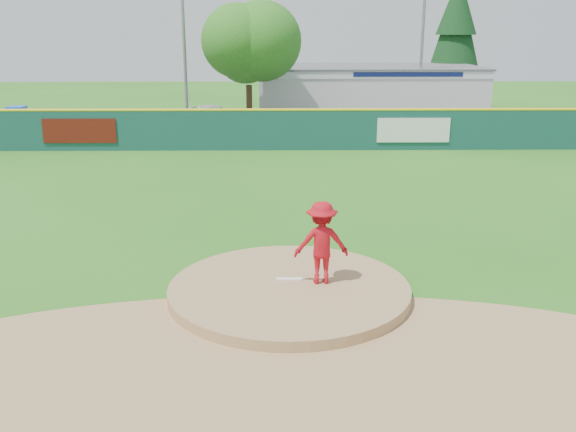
{
  "coord_description": "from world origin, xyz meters",
  "views": [
    {
      "loc": [
        -0.21,
        -13.55,
        5.89
      ],
      "look_at": [
        0.0,
        2.0,
        1.3
      ],
      "focal_mm": 40.0,
      "sensor_mm": 36.0,
      "label": 1
    }
  ],
  "objects_px": {
    "playground_slide": "(17,119)",
    "light_pole_right": "(423,33)",
    "van": "(216,117)",
    "light_pole_left": "(183,24)",
    "pool_building_grp": "(368,90)",
    "pitcher": "(321,243)",
    "conifer_tree": "(456,32)",
    "deciduous_tree": "(248,51)"
  },
  "relations": [
    {
      "from": "pool_building_grp",
      "to": "light_pole_right",
      "type": "height_order",
      "value": "light_pole_right"
    },
    {
      "from": "playground_slide",
      "to": "van",
      "type": "bearing_deg",
      "value": 5.95
    },
    {
      "from": "van",
      "to": "deciduous_tree",
      "type": "height_order",
      "value": "deciduous_tree"
    },
    {
      "from": "pitcher",
      "to": "deciduous_tree",
      "type": "height_order",
      "value": "deciduous_tree"
    },
    {
      "from": "pitcher",
      "to": "light_pole_right",
      "type": "xyz_separation_m",
      "value": [
        8.27,
        28.82,
        4.34
      ]
    },
    {
      "from": "playground_slide",
      "to": "conifer_tree",
      "type": "relative_size",
      "value": 0.28
    },
    {
      "from": "pitcher",
      "to": "light_pole_right",
      "type": "distance_m",
      "value": 30.3
    },
    {
      "from": "playground_slide",
      "to": "conifer_tree",
      "type": "xyz_separation_m",
      "value": [
        28.49,
        11.96,
        4.79
      ]
    },
    {
      "from": "conifer_tree",
      "to": "playground_slide",
      "type": "bearing_deg",
      "value": -157.23
    },
    {
      "from": "deciduous_tree",
      "to": "conifer_tree",
      "type": "relative_size",
      "value": 0.77
    },
    {
      "from": "pitcher",
      "to": "van",
      "type": "bearing_deg",
      "value": -82.38
    },
    {
      "from": "light_pole_right",
      "to": "conifer_tree",
      "type": "bearing_deg",
      "value": 60.26
    },
    {
      "from": "pool_building_grp",
      "to": "conifer_tree",
      "type": "bearing_deg",
      "value": 29.78
    },
    {
      "from": "deciduous_tree",
      "to": "pool_building_grp",
      "type": "bearing_deg",
      "value": 41.16
    },
    {
      "from": "pool_building_grp",
      "to": "light_pole_right",
      "type": "distance_m",
      "value": 5.75
    },
    {
      "from": "playground_slide",
      "to": "deciduous_tree",
      "type": "distance_m",
      "value": 14.05
    },
    {
      "from": "pool_building_grp",
      "to": "deciduous_tree",
      "type": "bearing_deg",
      "value": -138.84
    },
    {
      "from": "pitcher",
      "to": "conifer_tree",
      "type": "relative_size",
      "value": 0.2
    },
    {
      "from": "van",
      "to": "pool_building_grp",
      "type": "relative_size",
      "value": 0.33
    },
    {
      "from": "light_pole_left",
      "to": "pool_building_grp",
      "type": "bearing_deg",
      "value": 22.6
    },
    {
      "from": "van",
      "to": "light_pole_right",
      "type": "xyz_separation_m",
      "value": [
        13.02,
        3.76,
        4.83
      ]
    },
    {
      "from": "van",
      "to": "light_pole_left",
      "type": "relative_size",
      "value": 0.45
    },
    {
      "from": "pool_building_grp",
      "to": "deciduous_tree",
      "type": "xyz_separation_m",
      "value": [
        -8.0,
        -6.99,
        2.89
      ]
    },
    {
      "from": "pool_building_grp",
      "to": "deciduous_tree",
      "type": "relative_size",
      "value": 2.07
    },
    {
      "from": "playground_slide",
      "to": "deciduous_tree",
      "type": "relative_size",
      "value": 0.36
    },
    {
      "from": "playground_slide",
      "to": "conifer_tree",
      "type": "height_order",
      "value": "conifer_tree"
    },
    {
      "from": "light_pole_left",
      "to": "pitcher",
      "type": "bearing_deg",
      "value": -75.91
    },
    {
      "from": "deciduous_tree",
      "to": "light_pole_left",
      "type": "bearing_deg",
      "value": 153.43
    },
    {
      "from": "playground_slide",
      "to": "light_pole_right",
      "type": "bearing_deg",
      "value": 11.44
    },
    {
      "from": "pool_building_grp",
      "to": "conifer_tree",
      "type": "relative_size",
      "value": 1.6
    },
    {
      "from": "light_pole_right",
      "to": "pitcher",
      "type": "bearing_deg",
      "value": -106.0
    },
    {
      "from": "deciduous_tree",
      "to": "conifer_tree",
      "type": "bearing_deg",
      "value": 36.25
    },
    {
      "from": "pitcher",
      "to": "deciduous_tree",
      "type": "relative_size",
      "value": 0.26
    },
    {
      "from": "light_pole_right",
      "to": "pool_building_grp",
      "type": "bearing_deg",
      "value": 135.05
    },
    {
      "from": "light_pole_left",
      "to": "conifer_tree",
      "type": "bearing_deg",
      "value": 25.35
    },
    {
      "from": "pitcher",
      "to": "light_pole_left",
      "type": "distance_m",
      "value": 28.07
    },
    {
      "from": "van",
      "to": "deciduous_tree",
      "type": "relative_size",
      "value": 0.67
    },
    {
      "from": "playground_slide",
      "to": "light_pole_left",
      "type": "relative_size",
      "value": 0.24
    },
    {
      "from": "conifer_tree",
      "to": "light_pole_left",
      "type": "bearing_deg",
      "value": -154.65
    },
    {
      "from": "deciduous_tree",
      "to": "conifer_tree",
      "type": "xyz_separation_m",
      "value": [
        15.0,
        11.0,
        0.99
      ]
    },
    {
      "from": "playground_slide",
      "to": "light_pole_right",
      "type": "height_order",
      "value": "light_pole_right"
    },
    {
      "from": "pitcher",
      "to": "playground_slide",
      "type": "bearing_deg",
      "value": -58.9
    }
  ]
}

